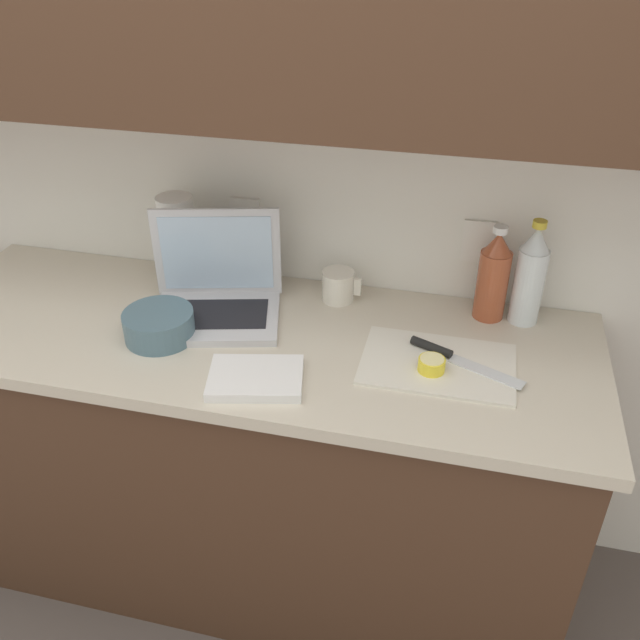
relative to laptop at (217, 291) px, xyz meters
The scene contains 13 objects.
ground_plane 0.98m from the laptop, 38.86° to the right, with size 12.00×12.00×0.00m, color #564C47.
wall_back 0.62m from the laptop, 55.75° to the left, with size 5.20×0.38×2.60m.
counter_unit 0.52m from the laptop, 43.49° to the right, with size 1.83×0.64×0.91m.
laptop is the anchor object (origin of this frame).
cutting_board 0.62m from the laptop, 10.40° to the right, with size 0.37×0.25×0.01m, color silver.
knife 0.63m from the laptop, ahead, with size 0.28×0.14×0.02m.
lemon_half_cut 0.62m from the laptop, 13.82° to the right, with size 0.07×0.07×0.03m.
bottle_green_soda 0.74m from the laptop, 11.69° to the left, with size 0.08×0.08×0.27m.
bottle_oil_tall 0.83m from the laptop, 10.40° to the left, with size 0.08×0.08×0.29m.
measuring_cup 0.34m from the laptop, 24.24° to the left, with size 0.11×0.09×0.09m.
bowl_white 0.19m from the laptop, 121.90° to the right, with size 0.18×0.18×0.07m.
paper_towel_roll 0.21m from the laptop, 140.83° to the left, with size 0.10×0.10×0.27m.
dish_towel 0.35m from the laptop, 54.39° to the right, with size 0.22×0.16×0.02m, color white.
Camera 1 is at (0.54, -1.39, 1.89)m, focal length 38.00 mm.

